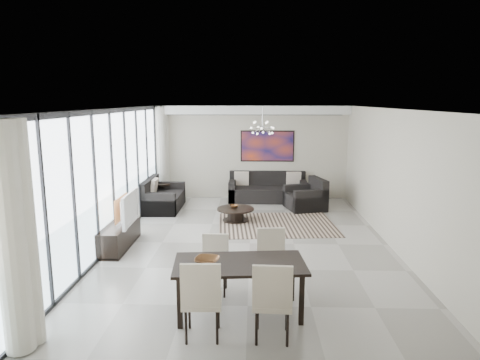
{
  "coord_description": "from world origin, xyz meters",
  "views": [
    {
      "loc": [
        0.08,
        -8.9,
        3.08
      ],
      "look_at": [
        -0.24,
        0.83,
        1.25
      ],
      "focal_mm": 32.0,
      "sensor_mm": 36.0,
      "label": 1
    }
  ],
  "objects_px": {
    "dining_table": "(240,268)",
    "television": "(125,208)",
    "coffee_table": "(236,214)",
    "tv_console": "(119,235)",
    "sofa_main": "(268,191)"
  },
  "relations": [
    {
      "from": "television",
      "to": "coffee_table",
      "type": "bearing_deg",
      "value": -47.75
    },
    {
      "from": "sofa_main",
      "to": "television",
      "type": "height_order",
      "value": "television"
    },
    {
      "from": "coffee_table",
      "to": "television",
      "type": "distance_m",
      "value": 3.12
    },
    {
      "from": "coffee_table",
      "to": "dining_table",
      "type": "height_order",
      "value": "dining_table"
    },
    {
      "from": "sofa_main",
      "to": "tv_console",
      "type": "relative_size",
      "value": 1.43
    },
    {
      "from": "television",
      "to": "dining_table",
      "type": "xyz_separation_m",
      "value": [
        2.49,
        -2.76,
        -0.16
      ]
    },
    {
      "from": "coffee_table",
      "to": "dining_table",
      "type": "distance_m",
      "value": 4.89
    },
    {
      "from": "tv_console",
      "to": "dining_table",
      "type": "height_order",
      "value": "dining_table"
    },
    {
      "from": "coffee_table",
      "to": "dining_table",
      "type": "bearing_deg",
      "value": -86.8
    },
    {
      "from": "dining_table",
      "to": "television",
      "type": "bearing_deg",
      "value": 132.01
    },
    {
      "from": "coffee_table",
      "to": "television",
      "type": "height_order",
      "value": "television"
    },
    {
      "from": "dining_table",
      "to": "coffee_table",
      "type": "bearing_deg",
      "value": 93.2
    },
    {
      "from": "coffee_table",
      "to": "tv_console",
      "type": "xyz_separation_m",
      "value": [
        -2.38,
        -2.08,
        0.07
      ]
    },
    {
      "from": "tv_console",
      "to": "dining_table",
      "type": "xyz_separation_m",
      "value": [
        2.65,
        -2.78,
        0.44
      ]
    },
    {
      "from": "tv_console",
      "to": "television",
      "type": "bearing_deg",
      "value": -7.23
    }
  ]
}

